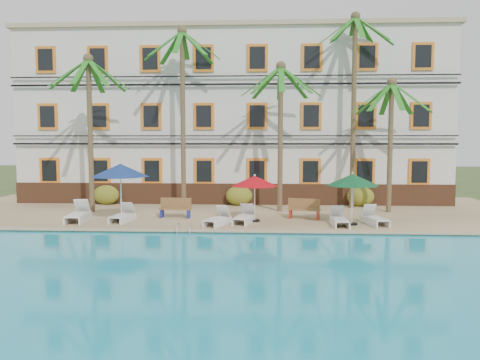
# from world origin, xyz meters

# --- Properties ---
(ground) EXTENTS (100.00, 100.00, 0.00)m
(ground) POSITION_xyz_m (0.00, 0.00, 0.00)
(ground) COLOR #384C23
(ground) RESTS_ON ground
(pool_deck) EXTENTS (30.00, 12.00, 0.25)m
(pool_deck) POSITION_xyz_m (0.00, 5.00, 0.12)
(pool_deck) COLOR tan
(pool_deck) RESTS_ON ground
(swimming_pool) EXTENTS (26.00, 12.00, 0.20)m
(swimming_pool) POSITION_xyz_m (0.00, -7.00, 0.10)
(swimming_pool) COLOR #19A1BD
(swimming_pool) RESTS_ON ground
(pool_coping) EXTENTS (30.00, 0.35, 0.06)m
(pool_coping) POSITION_xyz_m (0.00, -0.90, 0.28)
(pool_coping) COLOR tan
(pool_coping) RESTS_ON pool_deck
(hotel_building) EXTENTS (25.40, 6.44, 10.22)m
(hotel_building) POSITION_xyz_m (0.00, 9.98, 5.37)
(hotel_building) COLOR silver
(hotel_building) RESTS_ON pool_deck
(palm_a) EXTENTS (4.03, 4.03, 7.97)m
(palm_a) POSITION_xyz_m (-6.90, 3.94, 5.35)
(palm_a) COLOR brown
(palm_a) RESTS_ON pool_deck
(palm_b) EXTENTS (4.03, 4.03, 9.61)m
(palm_b) POSITION_xyz_m (-2.42, 5.39, 6.27)
(palm_b) COLOR brown
(palm_b) RESTS_ON pool_deck
(palm_c) EXTENTS (4.03, 4.03, 7.63)m
(palm_c) POSITION_xyz_m (2.72, 4.63, 5.15)
(palm_c) COLOR brown
(palm_c) RESTS_ON pool_deck
(palm_d) EXTENTS (4.03, 4.03, 10.37)m
(palm_d) POSITION_xyz_m (6.65, 5.98, 6.70)
(palm_d) COLOR brown
(palm_d) RESTS_ON pool_deck
(palm_e) EXTENTS (4.03, 4.03, 6.78)m
(palm_e) POSITION_xyz_m (8.26, 4.63, 4.65)
(palm_e) COLOR brown
(palm_e) RESTS_ON pool_deck
(shrub_left) EXTENTS (1.50, 0.90, 1.10)m
(shrub_left) POSITION_xyz_m (-7.08, 6.60, 0.80)
(shrub_left) COLOR #2C5B1A
(shrub_left) RESTS_ON pool_deck
(shrub_mid) EXTENTS (1.50, 0.90, 1.10)m
(shrub_mid) POSITION_xyz_m (0.51, 6.60, 0.80)
(shrub_mid) COLOR #2C5B1A
(shrub_mid) RESTS_ON pool_deck
(shrub_right) EXTENTS (1.50, 0.90, 1.10)m
(shrub_right) POSITION_xyz_m (7.24, 6.60, 0.80)
(shrub_right) COLOR #2C5B1A
(shrub_right) RESTS_ON pool_deck
(umbrella_blue) EXTENTS (2.67, 2.67, 2.67)m
(umbrella_blue) POSITION_xyz_m (-4.66, 1.61, 2.53)
(umbrella_blue) COLOR black
(umbrella_blue) RESTS_ON pool_deck
(umbrella_red) EXTENTS (2.14, 2.14, 2.14)m
(umbrella_red) POSITION_xyz_m (1.49, 1.57, 2.07)
(umbrella_red) COLOR black
(umbrella_red) RESTS_ON pool_deck
(umbrella_green) EXTENTS (2.28, 2.28, 2.29)m
(umbrella_green) POSITION_xyz_m (5.73, 0.95, 2.20)
(umbrella_green) COLOR black
(umbrella_green) RESTS_ON pool_deck
(lounger_a) EXTENTS (0.94, 2.09, 0.95)m
(lounger_a) POSITION_xyz_m (-6.49, 1.12, 0.56)
(lounger_a) COLOR white
(lounger_a) RESTS_ON pool_deck
(lounger_b) EXTENTS (0.84, 1.79, 0.82)m
(lounger_b) POSITION_xyz_m (-4.49, 1.25, 0.51)
(lounger_b) COLOR white
(lounger_b) RESTS_ON pool_deck
(lounger_c) EXTENTS (1.16, 1.78, 0.79)m
(lounger_c) POSITION_xyz_m (-0.09, 0.61, 0.51)
(lounger_c) COLOR white
(lounger_c) RESTS_ON pool_deck
(lounger_d) EXTENTS (1.01, 1.85, 0.83)m
(lounger_d) POSITION_xyz_m (1.03, 1.14, 0.52)
(lounger_d) COLOR white
(lounger_d) RESTS_ON pool_deck
(lounger_e) EXTENTS (0.64, 1.75, 0.82)m
(lounger_e) POSITION_xyz_m (5.16, 0.72, 0.52)
(lounger_e) COLOR white
(lounger_e) RESTS_ON pool_deck
(lounger_f) EXTENTS (1.00, 1.86, 0.83)m
(lounger_f) POSITION_xyz_m (6.71, 1.06, 0.52)
(lounger_f) COLOR white
(lounger_f) RESTS_ON pool_deck
(bench_left) EXTENTS (1.53, 0.60, 0.93)m
(bench_left) POSITION_xyz_m (-2.29, 2.40, 0.72)
(bench_left) COLOR olive
(bench_left) RESTS_ON pool_deck
(bench_right) EXTENTS (1.57, 0.85, 0.93)m
(bench_right) POSITION_xyz_m (3.81, 2.42, 0.72)
(bench_right) COLOR olive
(bench_right) RESTS_ON pool_deck
(pool_ladder) EXTENTS (0.54, 0.74, 0.74)m
(pool_ladder) POSITION_xyz_m (-1.27, -1.00, 0.25)
(pool_ladder) COLOR silver
(pool_ladder) RESTS_ON ground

